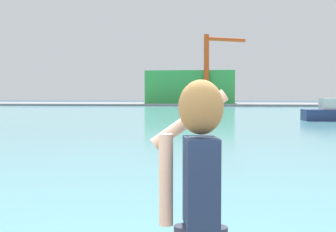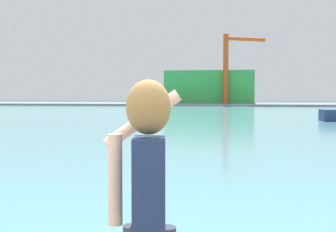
% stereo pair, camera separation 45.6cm
% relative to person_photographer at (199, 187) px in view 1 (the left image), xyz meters
% --- Properties ---
extents(ground_plane, '(220.00, 220.00, 0.00)m').
position_rel_person_photographer_xyz_m(ground_plane, '(-0.57, 49.93, -1.66)').
color(ground_plane, '#334751').
extents(harbor_water, '(140.00, 100.00, 0.02)m').
position_rel_person_photographer_xyz_m(harbor_water, '(-0.57, 51.93, -1.65)').
color(harbor_water, '#599EA8').
rests_on(harbor_water, ground_plane).
extents(far_shore_dock, '(140.00, 20.00, 0.39)m').
position_rel_person_photographer_xyz_m(far_shore_dock, '(-0.57, 91.93, -1.46)').
color(far_shore_dock, gray).
rests_on(far_shore_dock, ground_plane).
extents(person_photographer, '(0.53, 0.55, 1.74)m').
position_rel_person_photographer_xyz_m(person_photographer, '(0.00, 0.00, 0.00)').
color(person_photographer, '#2D3342').
rests_on(person_photographer, quay_promenade).
extents(warehouse_left, '(17.52, 8.73, 6.46)m').
position_rel_person_photographer_xyz_m(warehouse_left, '(-7.21, 91.46, 1.97)').
color(warehouse_left, green).
rests_on(warehouse_left, far_shore_dock).
extents(port_crane, '(7.97, 4.92, 13.18)m').
position_rel_person_photographer_xyz_m(port_crane, '(-3.01, 86.92, 6.70)').
color(port_crane, '#D84C19').
rests_on(port_crane, far_shore_dock).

